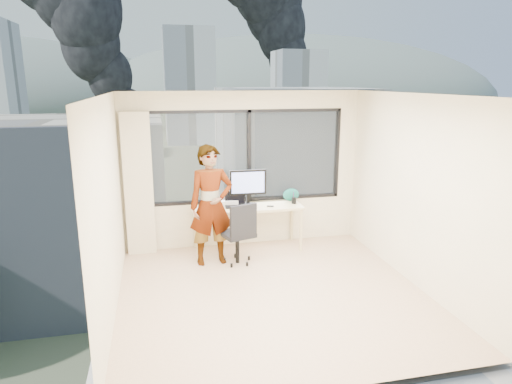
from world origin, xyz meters
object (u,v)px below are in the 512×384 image
object	(u,v)px
monitor	(248,187)
person	(211,205)
handbag	(291,195)
game_console	(228,202)
desk	(247,228)
chair	(237,232)
laptop	(235,200)

from	to	relation	value
monitor	person	bearing A→B (deg)	-143.10
monitor	handbag	xyz separation A→B (m)	(0.78, 0.12, -0.20)
monitor	handbag	size ratio (longest dim) A/B	2.16
game_console	handbag	size ratio (longest dim) A/B	1.17
handbag	game_console	bearing A→B (deg)	162.83
monitor	handbag	distance (m)	0.81
handbag	person	bearing A→B (deg)	-172.73
desk	person	size ratio (longest dim) A/B	0.98
person	game_console	bearing A→B (deg)	54.16
desk	chair	xyz separation A→B (m)	(-0.27, -0.54, 0.13)
person	monitor	distance (m)	0.83
person	handbag	size ratio (longest dim) A/B	6.57
laptop	monitor	bearing A→B (deg)	18.21
game_console	monitor	bearing A→B (deg)	-19.91
chair	game_console	world-z (taller)	chair
desk	chair	world-z (taller)	chair
person	game_console	size ratio (longest dim) A/B	5.63
desk	person	distance (m)	0.95
game_console	laptop	size ratio (longest dim) A/B	0.93
chair	monitor	world-z (taller)	monitor
desk	laptop	bearing A→B (deg)	178.41
game_console	laptop	distance (m)	0.23
desk	laptop	xyz separation A→B (m)	(-0.20, 0.01, 0.48)
person	handbag	distance (m)	1.57
chair	handbag	xyz separation A→B (m)	(1.07, 0.71, 0.36)
person	handbag	world-z (taller)	person
monitor	laptop	size ratio (longest dim) A/B	1.72
person	desk	bearing A→B (deg)	27.32
person	game_console	world-z (taller)	person
chair	laptop	xyz separation A→B (m)	(0.07, 0.54, 0.36)
laptop	desk	bearing A→B (deg)	4.95
handbag	desk	bearing A→B (deg)	176.85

